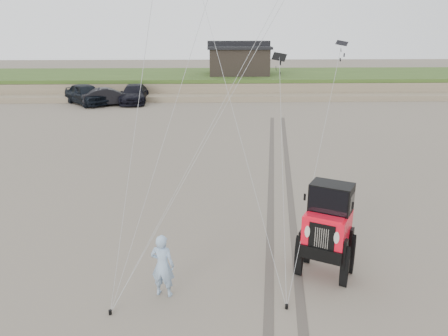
{
  "coord_description": "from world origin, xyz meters",
  "views": [
    {
      "loc": [
        -0.96,
        -9.38,
        6.69
      ],
      "look_at": [
        -0.57,
        3.0,
        2.6
      ],
      "focal_mm": 35.0,
      "sensor_mm": 36.0,
      "label": 1
    }
  ],
  "objects_px": {
    "truck_a": "(86,94)",
    "truck_c": "(134,94)",
    "jeep": "(326,240)",
    "truck_b": "(109,97)",
    "man": "(163,266)",
    "cabin": "(238,59)"
  },
  "relations": [
    {
      "from": "jeep",
      "to": "truck_c",
      "type": "bearing_deg",
      "value": 138.11
    },
    {
      "from": "cabin",
      "to": "man",
      "type": "distance_m",
      "value": 36.9
    },
    {
      "from": "truck_a",
      "to": "truck_c",
      "type": "xyz_separation_m",
      "value": [
        4.07,
        0.71,
        -0.11
      ]
    },
    {
      "from": "cabin",
      "to": "jeep",
      "type": "relative_size",
      "value": 1.13
    },
    {
      "from": "cabin",
      "to": "truck_b",
      "type": "height_order",
      "value": "cabin"
    },
    {
      "from": "cabin",
      "to": "truck_c",
      "type": "distance_m",
      "value": 12.33
    },
    {
      "from": "jeep",
      "to": "cabin",
      "type": "bearing_deg",
      "value": 119.28
    },
    {
      "from": "truck_b",
      "to": "jeep",
      "type": "xyz_separation_m",
      "value": [
        11.87,
        -27.29,
        0.31
      ]
    },
    {
      "from": "jeep",
      "to": "truck_a",
      "type": "bearing_deg",
      "value": 145.63
    },
    {
      "from": "truck_c",
      "to": "cabin",
      "type": "bearing_deg",
      "value": 34.18
    },
    {
      "from": "truck_b",
      "to": "truck_a",
      "type": "bearing_deg",
      "value": 55.16
    },
    {
      "from": "truck_b",
      "to": "man",
      "type": "bearing_deg",
      "value": 175.7
    },
    {
      "from": "cabin",
      "to": "truck_b",
      "type": "xyz_separation_m",
      "value": [
        -11.69,
        -8.46,
        -2.49
      ]
    },
    {
      "from": "truck_c",
      "to": "jeep",
      "type": "distance_m",
      "value": 30.26
    },
    {
      "from": "truck_c",
      "to": "truck_b",
      "type": "bearing_deg",
      "value": -148.61
    },
    {
      "from": "cabin",
      "to": "man",
      "type": "xyz_separation_m",
      "value": [
        -4.21,
        -36.59,
        -2.38
      ]
    },
    {
      "from": "truck_c",
      "to": "jeep",
      "type": "height_order",
      "value": "jeep"
    },
    {
      "from": "man",
      "to": "cabin",
      "type": "bearing_deg",
      "value": -81.47
    },
    {
      "from": "cabin",
      "to": "man",
      "type": "relative_size",
      "value": 3.74
    },
    {
      "from": "truck_c",
      "to": "jeep",
      "type": "xyz_separation_m",
      "value": [
        9.91,
        -28.59,
        0.27
      ]
    },
    {
      "from": "cabin",
      "to": "jeep",
      "type": "distance_m",
      "value": 35.82
    },
    {
      "from": "truck_c",
      "to": "jeep",
      "type": "bearing_deg",
      "value": -73.05
    }
  ]
}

